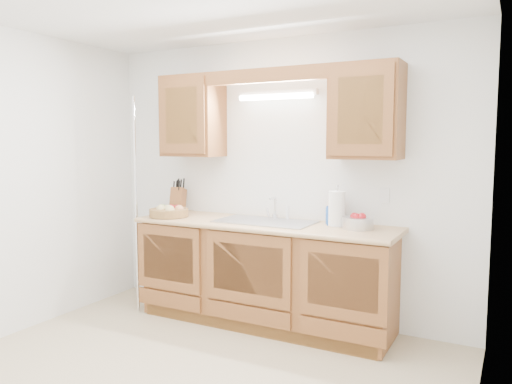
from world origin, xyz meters
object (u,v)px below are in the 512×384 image
Objects in this scene: paper_towel at (337,209)px; fruit_basket at (169,211)px; knife_block at (178,200)px; apple_bowl at (358,222)px.

fruit_basket is at bearing -171.78° from paper_towel.
paper_towel is at bearing -17.09° from knife_block.
knife_block is at bearing 177.78° from paper_towel.
knife_block is (-0.11, 0.29, 0.07)m from fruit_basket.
fruit_basket is 1.15× the size of knife_block.
knife_block reaches higher than fruit_basket.
paper_towel reaches higher than apple_bowl.
apple_bowl is at bearing 6.16° from fruit_basket.
fruit_basket is 0.31m from knife_block.
fruit_basket is 1.55m from paper_towel.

